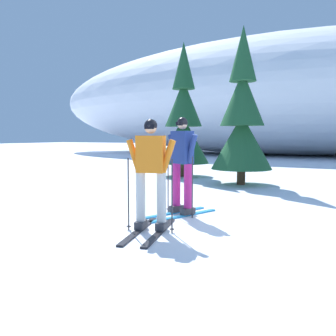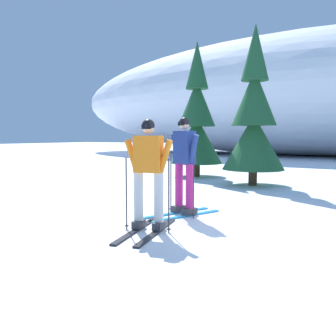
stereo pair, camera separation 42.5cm
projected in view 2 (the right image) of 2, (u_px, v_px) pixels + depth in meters
name	position (u px, v px, depth m)	size (l,w,h in m)	color
ground_plane	(264.00, 231.00, 5.83)	(120.00, 120.00, 0.00)	white
skier_navy_jacket	(184.00, 164.00, 6.92)	(1.01, 1.68, 1.86)	#2893CC
skier_orange_jacket	(148.00, 172.00, 5.76)	(0.84, 1.77, 1.77)	black
pine_tree_far_left	(197.00, 121.00, 13.40)	(1.90, 1.90, 4.91)	#47301E
pine_tree_center_left	(254.00, 119.00, 10.99)	(1.86, 1.86, 4.82)	#47301E
snow_ridge_background	(306.00, 96.00, 28.20)	(40.95, 18.11, 9.09)	white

